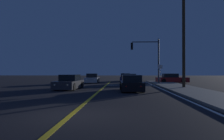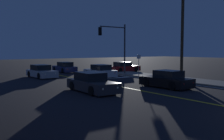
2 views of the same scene
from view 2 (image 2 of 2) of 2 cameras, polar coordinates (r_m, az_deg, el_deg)
The scene contains 13 objects.
sidewalk_right at distance 23.63m, azimuth 20.55°, elevation -2.63°, with size 3.20×34.63×0.15m, color slate.
lane_line_center at distance 17.94m, azimuth 7.34°, elevation -4.77°, with size 0.20×32.70×0.01m, color gold.
lane_line_edge_right at distance 22.13m, azimuth 17.91°, elevation -3.21°, with size 0.16×32.70×0.01m, color white.
stop_bar at distance 26.00m, azimuth -0.34°, elevation -1.88°, with size 5.84×0.50×0.01m, color white.
car_side_waiting_black at distance 20.04m, azimuth 12.14°, elevation -2.21°, with size 1.97×4.23×1.34m.
car_mid_block_silver at distance 27.90m, azimuth -15.58°, elevation -0.42°, with size 2.02×4.41×1.34m.
car_far_approaching_red at distance 33.94m, azimuth 2.68°, elevation 0.58°, with size 4.57×1.95×1.34m.
car_parked_curb_white at distance 27.49m, azimuth -2.70°, elevation -0.33°, with size 1.91×4.20×1.34m.
car_lead_oncoming_charcoal at distance 17.72m, azimuth -4.59°, elevation -2.98°, with size 2.01×4.71×1.34m.
car_distant_tail_navy at distance 34.14m, azimuth -10.62°, elevation 0.53°, with size 1.90×4.40×1.34m.
traffic_signal_near_right at distance 29.16m, azimuth 0.90°, elevation 6.50°, with size 3.70×0.28×5.90m.
utility_pole_right at distance 25.57m, azimuth 15.55°, elevation 9.47°, with size 1.60×0.29×9.96m.
street_sign_corner at distance 27.64m, azimuth 6.03°, elevation 1.84°, with size 0.56×0.06×2.42m.
Camera 2 is at (-12.21, -3.21, 2.87)m, focal length 40.65 mm.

